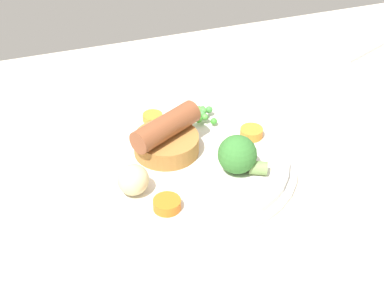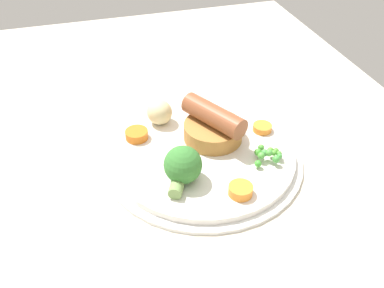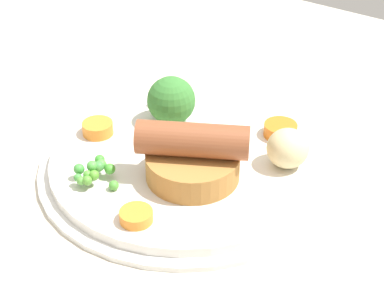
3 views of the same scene
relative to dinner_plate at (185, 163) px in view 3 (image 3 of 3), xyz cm
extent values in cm
cube|color=beige|center=(-0.90, 4.12, -2.07)|extent=(110.00, 80.00, 3.00)
cylinder|color=silver|center=(0.00, 0.00, -0.32)|extent=(27.12, 27.12, 0.50)
cylinder|color=silver|center=(0.00, 0.00, 0.13)|extent=(24.95, 24.95, 1.40)
cylinder|color=#AD7538|center=(2.39, -2.18, 2.02)|extent=(8.23, 8.23, 2.38)
cylinder|color=#472614|center=(2.39, -2.18, 3.06)|extent=(6.59, 6.59, 0.30)
cylinder|color=brown|center=(2.39, -2.18, 4.70)|extent=(9.87, 7.24, 2.98)
sphere|color=green|center=(-5.48, -8.15, 1.87)|extent=(0.97, 0.97, 0.97)
sphere|color=green|center=(-5.29, -5.73, 1.54)|extent=(0.92, 0.92, 0.92)
sphere|color=#55AA39|center=(-4.27, -8.37, 1.92)|extent=(0.75, 0.75, 0.75)
sphere|color=green|center=(-4.86, -8.96, 1.68)|extent=(0.74, 0.74, 0.74)
sphere|color=#56A23F|center=(-4.34, -9.11, 1.68)|extent=(0.78, 0.78, 0.78)
sphere|color=#4FA943|center=(-4.43, -7.56, 2.27)|extent=(0.97, 0.97, 0.97)
sphere|color=#4A913D|center=(-4.10, -7.20, 2.08)|extent=(0.88, 0.88, 0.88)
sphere|color=#449343|center=(-4.11, -7.12, 2.10)|extent=(0.96, 0.96, 0.96)
sphere|color=#56A632|center=(-3.71, -8.14, 1.96)|extent=(0.89, 0.89, 0.89)
sphere|color=#539834|center=(-3.85, -8.88, 1.77)|extent=(0.88, 0.88, 0.88)
sphere|color=#52A943|center=(-4.32, -6.56, 1.91)|extent=(0.94, 0.94, 0.94)
sphere|color=green|center=(-3.39, -6.50, 1.78)|extent=(0.98, 0.98, 0.98)
sphere|color=#4C9E38|center=(-2.01, -7.62, 1.27)|extent=(0.88, 0.88, 0.88)
sphere|color=#387A33|center=(-4.65, 4.49, 3.23)|extent=(4.79, 4.79, 4.79)
cylinder|color=#7A9E56|center=(-6.90, 5.59, 1.67)|extent=(2.66, 2.45, 1.68)
ellipsoid|color=beige|center=(8.28, 3.78, 2.66)|extent=(5.26, 5.24, 3.65)
cylinder|color=orange|center=(5.44, 8.12, 1.45)|extent=(4.50, 4.50, 1.24)
cylinder|color=orange|center=(-9.11, -1.83, 1.44)|extent=(4.18, 4.18, 1.21)
cylinder|color=orange|center=(2.12, -9.62, 1.30)|extent=(2.84, 2.84, 0.93)
camera|label=1|loc=(20.08, 60.55, 49.79)|focal=60.00mm
camera|label=2|loc=(-42.93, 14.20, 37.53)|focal=40.00mm
camera|label=3|loc=(28.54, -39.08, 34.73)|focal=60.00mm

